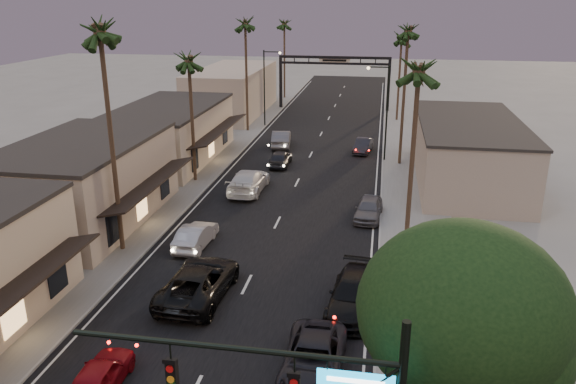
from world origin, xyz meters
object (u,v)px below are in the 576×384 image
(palm_ld, at_px, (245,20))
(curbside_black, at_px, (354,294))
(arch, at_px, (334,69))
(curbside_near, at_px, (313,359))
(streetlight_right, at_px, (384,105))
(oncoming_silver, at_px, (196,236))
(palm_far, at_px, (284,21))
(palm_rc, at_px, (402,35))
(streetlight_left, at_px, (267,82))
(oncoming_pickup, at_px, (199,281))
(palm_ra, at_px, (419,63))
(palm_lc, at_px, (188,55))
(palm_lb, at_px, (99,25))
(oncoming_red, at_px, (99,376))
(corner_tree, at_px, (465,318))
(palm_rb, at_px, (409,26))

(palm_ld, bearing_deg, curbside_black, -68.91)
(arch, bearing_deg, curbside_near, -85.54)
(streetlight_right, bearing_deg, arch, 105.47)
(oncoming_silver, bearing_deg, palm_far, -83.34)
(streetlight_right, relative_size, palm_rc, 0.74)
(arch, relative_size, palm_ld, 1.07)
(streetlight_left, height_order, oncoming_silver, streetlight_left)
(palm_far, xyz_separation_m, oncoming_pickup, (6.19, -60.68, -10.55))
(oncoming_pickup, bearing_deg, oncoming_silver, -67.41)
(palm_ra, height_order, oncoming_silver, palm_ra)
(palm_far, bearing_deg, palm_lc, -90.41)
(palm_ld, distance_m, oncoming_pickup, 39.93)
(palm_lb, bearing_deg, palm_ld, 90.00)
(palm_far, relative_size, oncoming_red, 3.24)
(palm_lc, height_order, oncoming_silver, palm_lc)
(corner_tree, bearing_deg, streetlight_left, 107.97)
(oncoming_red, bearing_deg, palm_ra, -133.01)
(palm_rb, xyz_separation_m, curbside_near, (-4.07, -32.05, -11.67))
(palm_lc, xyz_separation_m, palm_far, (0.30, 42.00, 0.97))
(palm_lb, relative_size, oncoming_red, 3.73)
(palm_rc, xyz_separation_m, oncoming_pickup, (-10.71, -46.68, -9.58))
(oncoming_red, bearing_deg, arch, -96.25)
(curbside_near, bearing_deg, streetlight_left, 104.36)
(palm_lc, xyz_separation_m, palm_ra, (17.20, -12.00, 0.97))
(arch, bearing_deg, palm_lb, -100.16)
(palm_lc, distance_m, oncoming_red, 28.66)
(oncoming_silver, bearing_deg, palm_lb, 19.18)
(arch, xyz_separation_m, palm_lb, (-8.60, -48.00, 7.85))
(palm_ld, bearing_deg, streetlight_left, 60.75)
(palm_rb, relative_size, palm_far, 1.08)
(oncoming_red, bearing_deg, curbside_black, -143.03)
(streetlight_right, height_order, streetlight_left, same)
(arch, height_order, palm_ld, palm_ld)
(corner_tree, xyz_separation_m, palm_lb, (-18.08, 14.55, 7.41))
(palm_rc, bearing_deg, corner_tree, -89.11)
(streetlight_right, bearing_deg, palm_far, 114.76)
(palm_lc, height_order, palm_ld, palm_ld)
(palm_lc, height_order, palm_rc, same)
(palm_lc, distance_m, palm_ra, 20.99)
(palm_far, bearing_deg, oncoming_pickup, -84.18)
(palm_lc, bearing_deg, palm_lb, -90.00)
(palm_ra, bearing_deg, palm_rc, 90.00)
(corner_tree, distance_m, oncoming_silver, 21.64)
(palm_ra, relative_size, palm_far, 1.00)
(streetlight_left, distance_m, palm_lc, 22.65)
(streetlight_left, relative_size, palm_ld, 0.63)
(corner_tree, relative_size, curbside_black, 1.55)
(streetlight_right, xyz_separation_m, palm_lb, (-15.52, -23.00, 8.06))
(streetlight_right, xyz_separation_m, curbside_near, (-2.39, -33.05, -4.58))
(corner_tree, bearing_deg, oncoming_pickup, 139.57)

